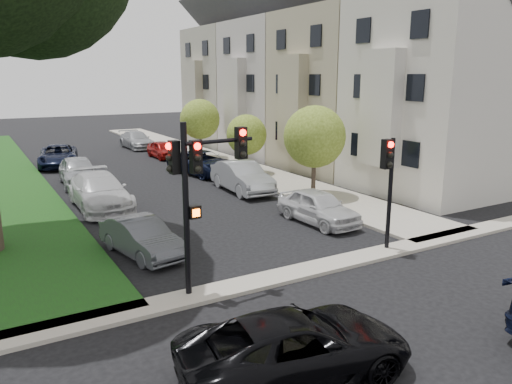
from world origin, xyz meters
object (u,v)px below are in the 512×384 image
car_parked_7 (78,171)px  car_parked_8 (58,156)px  car_parked_5 (142,237)px  car_parked_6 (100,191)px  traffic_signal_main (198,178)px  car_parked_0 (318,207)px  car_cross_near (296,346)px  car_parked_3 (163,150)px  small_tree_c (200,119)px  car_parked_2 (203,163)px  small_tree_a (315,137)px  car_parked_1 (242,177)px  car_parked_4 (137,140)px  traffic_signal_secondary (388,174)px  small_tree_b (246,135)px

car_parked_7 → car_parked_8: car_parked_7 is taller
car_parked_5 → car_parked_6: car_parked_6 is taller
traffic_signal_main → car_parked_0: size_ratio=1.18×
car_cross_near → car_parked_0: bearing=-31.6°
car_parked_3 → small_tree_c: bearing=-37.3°
car_parked_6 → car_parked_2: bearing=34.8°
small_tree_a → car_parked_6: bearing=161.7°
car_cross_near → car_parked_6: size_ratio=0.89×
small_tree_c → car_parked_8: size_ratio=0.83×
car_parked_6 → car_parked_7: 5.66m
car_parked_0 → car_parked_6: car_parked_6 is taller
car_parked_1 → car_parked_2: 5.40m
car_parked_3 → car_parked_6: bearing=-122.3°
small_tree_c → car_parked_4: (-2.47, 7.70, -2.21)m
traffic_signal_secondary → car_parked_5: size_ratio=1.02×
small_tree_c → car_parked_2: small_tree_c is taller
car_cross_near → car_parked_5: bearing=11.4°
traffic_signal_main → traffic_signal_secondary: bearing=-0.3°
car_parked_0 → car_parked_3: (0.21, 19.38, -0.07)m
car_parked_0 → car_parked_7: size_ratio=0.88×
car_parked_1 → car_parked_8: car_parked_1 is taller
traffic_signal_main → car_parked_0: (7.08, 3.92, -2.66)m
small_tree_a → car_parked_7: small_tree_a is taller
small_tree_a → car_parked_5: small_tree_a is taller
car_cross_near → car_parked_7: bearing=8.1°
traffic_signal_main → car_parked_7: size_ratio=1.03×
car_parked_3 → car_parked_7: (-7.36, -6.71, 0.17)m
traffic_signal_secondary → car_parked_3: size_ratio=1.07×
small_tree_a → car_parked_0: 5.11m
small_tree_a → car_parked_6: 10.62m
traffic_signal_secondary → car_parked_6: size_ratio=0.72×
car_parked_3 → car_parked_8: bearing=177.8°
traffic_signal_main → car_parked_4: bearing=76.3°
car_parked_1 → car_parked_5: car_parked_1 is taller
car_parked_6 → car_parked_7: bearing=89.1°
car_parked_4 → car_parked_6: bearing=-113.0°
traffic_signal_secondary → small_tree_b: bearing=79.8°
car_parked_0 → car_parked_4: bearing=87.6°
car_parked_0 → car_parked_8: (-7.14, 19.53, 0.03)m
traffic_signal_main → car_parked_8: 23.59m
traffic_signal_main → car_cross_near: (0.05, -4.64, -2.68)m
traffic_signal_main → car_parked_6: size_ratio=0.88×
car_parked_2 → car_parked_3: car_parked_2 is taller
small_tree_b → car_parked_3: small_tree_b is taller
car_parked_2 → car_parked_4: bearing=79.3°
small_tree_a → small_tree_c: small_tree_a is taller
car_cross_near → car_parked_6: 15.57m
small_tree_a → small_tree_c: size_ratio=1.06×
small_tree_a → car_parked_4: bearing=96.5°
car_parked_5 → car_parked_8: size_ratio=0.74×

